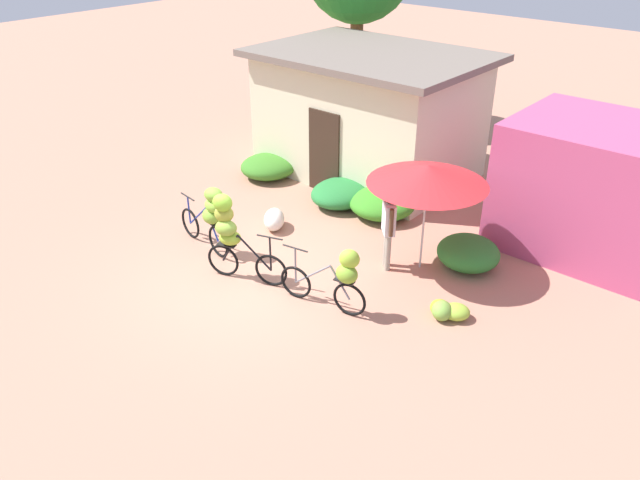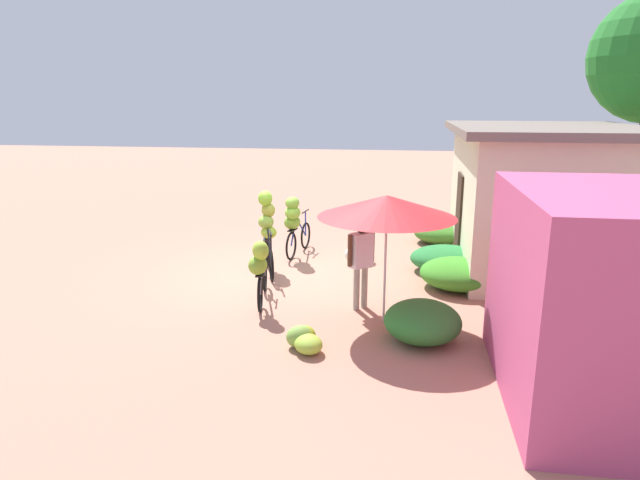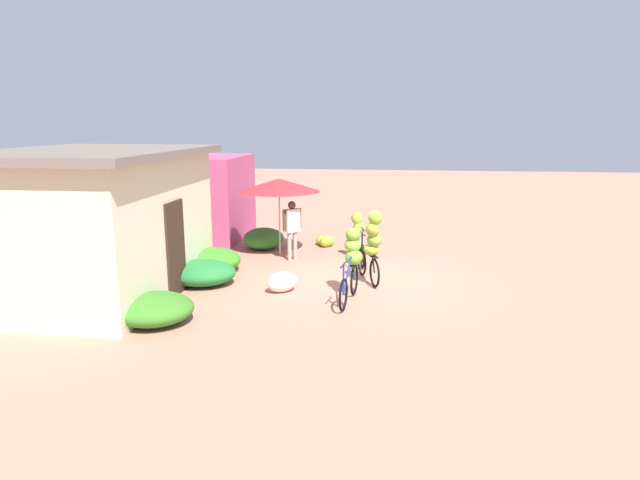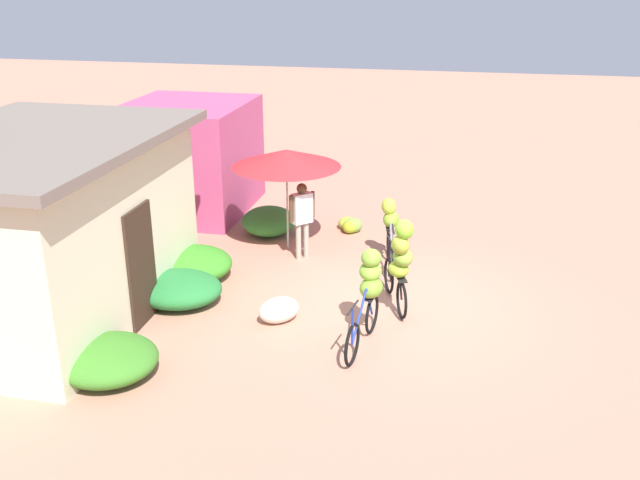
{
  "view_description": "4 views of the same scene",
  "coord_description": "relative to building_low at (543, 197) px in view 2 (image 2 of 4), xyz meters",
  "views": [
    {
      "loc": [
        7.47,
        -6.74,
        6.35
      ],
      "look_at": [
        1.0,
        0.82,
        0.83
      ],
      "focal_mm": 35.11,
      "sensor_mm": 36.0,
      "label": 1
    },
    {
      "loc": [
        10.76,
        2.65,
        3.57
      ],
      "look_at": [
        -0.06,
        0.98,
        0.76
      ],
      "focal_mm": 30.71,
      "sensor_mm": 36.0,
      "label": 2
    },
    {
      "loc": [
        -12.1,
        -0.48,
        3.59
      ],
      "look_at": [
        0.49,
        1.07,
        0.83
      ],
      "focal_mm": 30.39,
      "sensor_mm": 36.0,
      "label": 3
    },
    {
      "loc": [
        -11.12,
        -1.14,
        5.53
      ],
      "look_at": [
        -0.22,
        1.19,
        1.19
      ],
      "focal_mm": 39.47,
      "sensor_mm": 36.0,
      "label": 4
    }
  ],
  "objects": [
    {
      "name": "hedge_bush_by_door",
      "position": [
        4.38,
        -2.62,
        -1.24
      ],
      "size": [
        1.21,
        1.18,
        0.61
      ],
      "primitive_type": "ellipsoid",
      "color": "#2E792E",
      "rests_on": "ground"
    },
    {
      "name": "hedge_bush_front_right",
      "position": [
        0.76,
        -1.99,
        -1.27
      ],
      "size": [
        1.32,
        1.58,
        0.55
      ],
      "primitive_type": "ellipsoid",
      "color": "#277736",
      "rests_on": "ground"
    },
    {
      "name": "bicycle_leftmost",
      "position": [
        0.22,
        -5.44,
        -0.67
      ],
      "size": [
        1.69,
        0.47,
        1.46
      ],
      "color": "black",
      "rests_on": "ground"
    },
    {
      "name": "hedge_bush_front_left",
      "position": [
        -1.68,
        -1.94,
        -1.27
      ],
      "size": [
        1.39,
        1.46,
        0.54
      ],
      "primitive_type": "ellipsoid",
      "color": "#3B7C26",
      "rests_on": "ground"
    },
    {
      "name": "person_vendor",
      "position": [
        3.21,
        -3.66,
        -0.58
      ],
      "size": [
        0.43,
        0.44,
        1.58
      ],
      "color": "gray",
      "rests_on": "ground"
    },
    {
      "name": "shop_pink",
      "position": [
        5.71,
        -0.28,
        -0.26
      ],
      "size": [
        3.2,
        2.8,
        2.57
      ],
      "primitive_type": "cube",
      "color": "#BB4976",
      "rests_on": "ground"
    },
    {
      "name": "bicycle_center_loaded",
      "position": [
        3.4,
        -5.4,
        -0.82
      ],
      "size": [
        1.69,
        0.49,
        1.26
      ],
      "color": "black",
      "rests_on": "ground"
    },
    {
      "name": "hedge_bush_mid",
      "position": [
        1.81,
        -1.85,
        -1.26
      ],
      "size": [
        1.48,
        1.5,
        0.57
      ],
      "primitive_type": "ellipsoid",
      "color": "#388A24",
      "rests_on": "ground"
    },
    {
      "name": "produce_sack",
      "position": [
        0.44,
        -3.92,
        -1.32
      ],
      "size": [
        0.78,
        0.82,
        0.44
      ],
      "primitive_type": "ellipsoid",
      "rotation": [
        0.0,
        0.0,
        2.25
      ],
      "color": "silver",
      "rests_on": "ground"
    },
    {
      "name": "market_umbrella",
      "position": [
        3.7,
        -3.23,
        0.4
      ],
      "size": [
        2.22,
        2.22,
        2.12
      ],
      "color": "beige",
      "rests_on": "ground"
    },
    {
      "name": "banana_pile_on_ground",
      "position": [
        4.94,
        -4.34,
        -1.39
      ],
      "size": [
        0.78,
        0.72,
        0.33
      ],
      "color": "#97BF3A",
      "rests_on": "ground"
    },
    {
      "name": "bicycle_near_pile",
      "position": [
        1.23,
        -5.81,
        -0.57
      ],
      "size": [
        1.56,
        0.65,
        1.71
      ],
      "color": "black",
      "rests_on": "ground"
    },
    {
      "name": "ground_plane",
      "position": [
        1.5,
        -5.62,
        -1.54
      ],
      "size": [
        60.0,
        60.0,
        0.0
      ],
      "primitive_type": "plane",
      "color": "tan"
    },
    {
      "name": "building_low",
      "position": [
        0.0,
        0.0,
        0.0
      ],
      "size": [
        5.43,
        3.94,
        3.05
      ],
      "color": "beige",
      "rests_on": "ground"
    }
  ]
}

